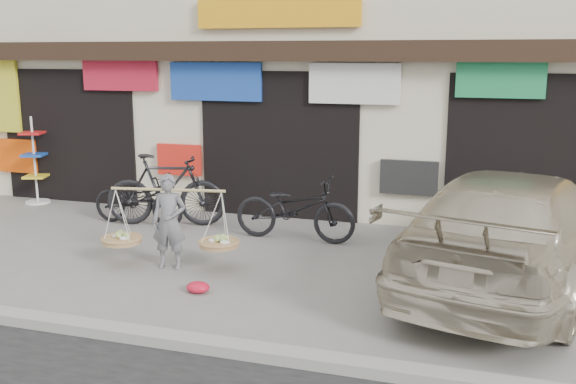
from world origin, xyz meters
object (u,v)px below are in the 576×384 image
(suv, at_px, (514,228))
(display_rack, at_px, (35,169))
(bike_1, at_px, (166,190))
(bike_0, at_px, (138,199))
(street_vendor, at_px, (169,226))
(bike_2, at_px, (295,208))

(suv, xyz_separation_m, display_rack, (-9.14, 2.10, -0.05))
(bike_1, distance_m, suv, 5.94)
(bike_0, distance_m, bike_1, 0.54)
(bike_1, height_order, display_rack, display_rack)
(bike_1, xyz_separation_m, suv, (5.79, -1.32, 0.12))
(display_rack, bearing_deg, street_vendor, -32.39)
(bike_0, distance_m, suv, 6.41)
(bike_2, xyz_separation_m, display_rack, (-5.81, 0.99, 0.18))
(suv, bearing_deg, street_vendor, 23.79)
(bike_1, height_order, suv, suv)
(street_vendor, relative_size, bike_2, 0.97)
(display_rack, bearing_deg, bike_0, -17.10)
(street_vendor, height_order, suv, suv)
(street_vendor, height_order, bike_1, street_vendor)
(bike_0, xyz_separation_m, bike_2, (2.95, -0.11, 0.07))
(street_vendor, distance_m, bike_0, 2.58)
(bike_0, bearing_deg, bike_2, -90.45)
(bike_0, relative_size, bike_1, 0.83)
(street_vendor, relative_size, bike_0, 1.11)
(street_vendor, distance_m, display_rack, 5.33)
(street_vendor, distance_m, bike_2, 2.28)
(display_rack, bearing_deg, suv, -12.93)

